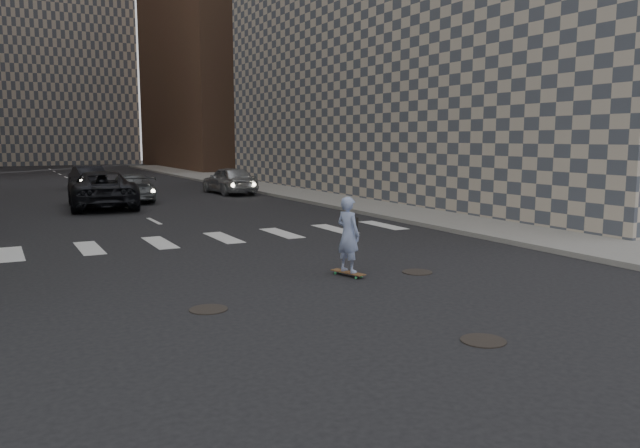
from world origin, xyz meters
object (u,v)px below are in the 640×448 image
at_px(skateboarder, 348,235).
at_px(traffic_car_c, 102,189).
at_px(traffic_car_d, 229,180).
at_px(traffic_car_e, 87,177).
at_px(traffic_car_b, 130,188).

height_order(skateboarder, traffic_car_c, skateboarder).
bearing_deg(traffic_car_d, traffic_car_e, -51.01).
bearing_deg(traffic_car_c, skateboarder, 103.63).
relative_size(traffic_car_b, traffic_car_d, 1.03).
xyz_separation_m(traffic_car_c, traffic_car_e, (0.87, 11.32, -0.11)).
xyz_separation_m(traffic_car_c, traffic_car_d, (7.48, 4.07, -0.05)).
bearing_deg(traffic_car_c, traffic_car_e, -89.53).
relative_size(traffic_car_b, traffic_car_c, 0.78).
height_order(traffic_car_b, traffic_car_d, traffic_car_d).
distance_m(traffic_car_c, traffic_car_e, 11.35).
xyz_separation_m(traffic_car_b, traffic_car_d, (5.77, 1.76, 0.10)).
relative_size(traffic_car_d, traffic_car_e, 1.04).
height_order(traffic_car_c, traffic_car_d, traffic_car_c).
xyz_separation_m(skateboarder, traffic_car_b, (-0.96, 19.56, -0.27)).
bearing_deg(skateboarder, traffic_car_d, 61.46).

